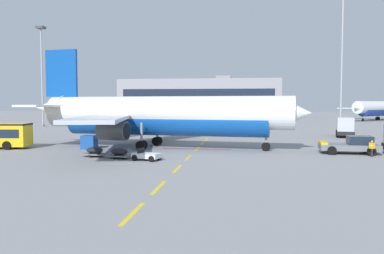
{
  "coord_description": "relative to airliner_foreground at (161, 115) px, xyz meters",
  "views": [
    {
      "loc": [
        23.21,
        -22.96,
        5.31
      ],
      "look_at": [
        17.44,
        21.76,
        2.6
      ],
      "focal_mm": 36.22,
      "sensor_mm": 36.0,
      "label": 1
    }
  ],
  "objects": [
    {
      "name": "ground",
      "position": [
        26.46,
        17.42,
        -3.95
      ],
      "size": [
        400.0,
        400.0,
        0.0
      ],
      "primitive_type": "plane",
      "color": "gray"
    },
    {
      "name": "apron_paint_markings",
      "position": [
        4.46,
        14.96,
        -3.95
      ],
      "size": [
        8.0,
        95.41,
        0.01
      ],
      "color": "yellow",
      "rests_on": "ground"
    },
    {
      "name": "airliner_foreground",
      "position": [
        0.0,
        0.0,
        0.0
      ],
      "size": [
        34.81,
        34.34,
        12.2
      ],
      "color": "white",
      "rests_on": "ground"
    },
    {
      "name": "pushback_tug",
      "position": [
        21.24,
        -2.75,
        -3.05
      ],
      "size": [
        6.18,
        3.52,
        2.08
      ],
      "color": "slate",
      "rests_on": "ground"
    },
    {
      "name": "airliner_mid_left",
      "position": [
        54.41,
        84.3,
        -0.05
      ],
      "size": [
        29.02,
        28.67,
        12.03
      ],
      "color": "silver",
      "rests_on": "ground"
    },
    {
      "name": "ground_power_truck",
      "position": [
        26.1,
        18.96,
        -2.3
      ],
      "size": [
        3.82,
        7.35,
        3.14
      ],
      "color": "black",
      "rests_on": "ground"
    },
    {
      "name": "baggage_train",
      "position": [
        -2.07,
        -9.42,
        -3.42
      ],
      "size": [
        8.64,
        4.01,
        1.14
      ],
      "color": "silver",
      "rests_on": "ground"
    },
    {
      "name": "ground_crew_worker",
      "position": [
        22.63,
        -5.01,
        -3.02
      ],
      "size": [
        0.5,
        0.56,
        1.64
      ],
      "color": "#232328",
      "rests_on": "ground"
    },
    {
      "name": "uld_cargo_container",
      "position": [
        -8.14,
        -2.14,
        -3.15
      ],
      "size": [
        1.62,
        1.58,
        1.6
      ],
      "color": "#194C9E",
      "rests_on": "ground"
    },
    {
      "name": "apron_light_mast_near",
      "position": [
        -35.97,
        38.61,
        10.44
      ],
      "size": [
        1.8,
        1.8,
        22.91
      ],
      "color": "slate",
      "rests_on": "ground"
    },
    {
      "name": "apron_light_mast_far",
      "position": [
        28.86,
        33.29,
        13.06
      ],
      "size": [
        1.8,
        1.8,
        27.7
      ],
      "color": "slate",
      "rests_on": "ground"
    },
    {
      "name": "terminal_satellite",
      "position": [
        -8.12,
        118.03,
        3.78
      ],
      "size": [
        66.44,
        19.12,
        17.01
      ],
      "color": "gray",
      "rests_on": "ground"
    }
  ]
}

